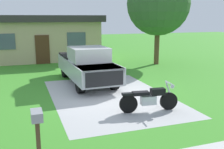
{
  "coord_description": "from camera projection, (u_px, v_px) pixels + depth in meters",
  "views": [
    {
      "loc": [
        -3.57,
        -10.52,
        3.38
      ],
      "look_at": [
        0.19,
        0.25,
        0.9
      ],
      "focal_mm": 42.6,
      "sensor_mm": 36.0,
      "label": 1
    }
  ],
  "objects": [
    {
      "name": "ground_plane",
      "position": [
        110.0,
        96.0,
        11.57
      ],
      "size": [
        80.0,
        80.0,
        0.0
      ],
      "primitive_type": "plane",
      "color": "#3D8D29"
    },
    {
      "name": "driveway_pad",
      "position": [
        110.0,
        96.0,
        11.57
      ],
      "size": [
        4.87,
        7.3,
        0.01
      ],
      "primitive_type": "cube",
      "color": "#AEAEAE",
      "rests_on": "ground"
    },
    {
      "name": "motorcycle",
      "position": [
        149.0,
        99.0,
        9.63
      ],
      "size": [
        2.21,
        0.7,
        1.09
      ],
      "color": "black",
      "rests_on": "ground"
    },
    {
      "name": "pickup_truck",
      "position": [
        86.0,
        64.0,
        13.84
      ],
      "size": [
        2.17,
        5.68,
        1.9
      ],
      "color": "black",
      "rests_on": "ground"
    },
    {
      "name": "mailbox",
      "position": [
        37.0,
        122.0,
        6.17
      ],
      "size": [
        0.26,
        0.48,
        1.26
      ],
      "color": "#4C3823",
      "rests_on": "ground"
    },
    {
      "name": "shade_tree",
      "position": [
        158.0,
        4.0,
        18.58
      ],
      "size": [
        4.44,
        4.44,
        6.51
      ],
      "color": "brown",
      "rests_on": "ground"
    },
    {
      "name": "neighbor_house",
      "position": [
        39.0,
        37.0,
        21.47
      ],
      "size": [
        9.6,
        5.6,
        3.5
      ],
      "color": "tan",
      "rests_on": "ground"
    }
  ]
}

